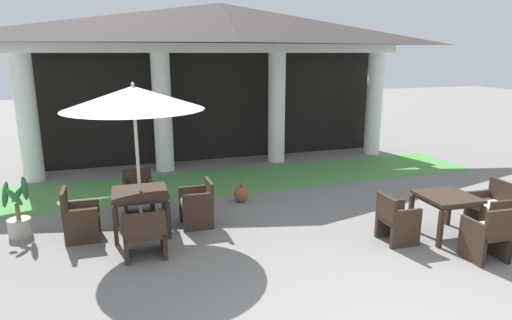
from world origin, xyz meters
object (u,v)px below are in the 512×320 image
object	(u,v)px
patio_chair_near_foreground_east	(492,207)
patio_chair_mid_left_west	(79,217)
patio_chair_near_foreground_south	(488,235)
patio_chair_mid_left_north	(138,193)
potted_palm_left_edge	(19,218)
terracotta_urn	(241,194)
patio_chair_mid_left_east	(198,204)
patio_chair_near_foreground_west	(396,220)
patio_table_near_foreground	(447,201)
patio_table_mid_left	(140,197)
patio_chair_mid_left_south	(145,233)
patio_umbrella_mid_left	(134,99)

from	to	relation	value
patio_chair_near_foreground_east	patio_chair_mid_left_west	size ratio (longest dim) A/B	0.99
patio_chair_near_foreground_south	patio_chair_mid_left_north	xyz separation A→B (m)	(-4.89, 3.75, -0.01)
potted_palm_left_edge	patio_chair_mid_left_west	bearing A→B (deg)	-24.20
potted_palm_left_edge	terracotta_urn	bearing A→B (deg)	7.28
patio_chair_near_foreground_east	patio_chair_mid_left_east	bearing A→B (deg)	72.52
patio_chair_near_foreground_west	patio_chair_mid_left_west	size ratio (longest dim) A/B	0.92
patio_chair_near_foreground_east	patio_chair_near_foreground_west	bearing A→B (deg)	90.00
patio_chair_mid_left_west	patio_chair_mid_left_east	xyz separation A→B (m)	(2.01, -0.03, 0.01)
patio_table_near_foreground	patio_table_mid_left	bearing A→B (deg)	160.10
patio_chair_mid_left_north	patio_chair_near_foreground_west	bearing A→B (deg)	146.27
patio_chair_near_foreground_south	patio_table_mid_left	world-z (taller)	patio_chair_near_foreground_south
patio_table_near_foreground	patio_chair_mid_left_east	size ratio (longest dim) A/B	1.08
patio_chair_mid_left_north	terracotta_urn	world-z (taller)	patio_chair_mid_left_north
patio_table_near_foreground	patio_chair_mid_left_south	bearing A→B (deg)	170.97
patio_chair_mid_left_east	potted_palm_left_edge	xyz separation A→B (m)	(-3.00, 0.48, -0.07)
patio_chair_near_foreground_south	patio_chair_mid_left_south	xyz separation A→B (m)	(-4.92, 1.75, -0.02)
potted_palm_left_edge	patio_umbrella_mid_left	bearing A→B (deg)	-13.00
patio_table_mid_left	patio_umbrella_mid_left	bearing A→B (deg)	116.57
terracotta_urn	patio_table_mid_left	bearing A→B (deg)	-154.90
patio_chair_mid_left_north	patio_chair_mid_left_east	distance (m)	1.42
patio_table_mid_left	patio_umbrella_mid_left	world-z (taller)	patio_umbrella_mid_left
patio_table_near_foreground	patio_chair_near_foreground_south	xyz separation A→B (m)	(-0.05, -0.96, -0.22)
patio_chair_near_foreground_west	patio_chair_mid_left_south	xyz separation A→B (m)	(-4.01, 0.74, 0.00)
patio_table_near_foreground	patio_chair_mid_left_north	world-z (taller)	patio_chair_mid_left_north
patio_chair_near_foreground_west	terracotta_urn	distance (m)	3.33
patio_table_mid_left	potted_palm_left_edge	size ratio (longest dim) A/B	0.85
patio_table_near_foreground	patio_chair_mid_left_north	xyz separation A→B (m)	(-4.93, 2.80, -0.23)
patio_chair_near_foreground_south	patio_chair_mid_left_north	size ratio (longest dim) A/B	1.03
patio_table_near_foreground	patio_umbrella_mid_left	size ratio (longest dim) A/B	0.35
patio_chair_mid_left_south	patio_chair_near_foreground_west	bearing A→B (deg)	-9.57
patio_table_near_foreground	potted_palm_left_edge	bearing A→B (deg)	162.03
terracotta_urn	patio_umbrella_mid_left	bearing A→B (deg)	-154.90
patio_chair_near_foreground_west	patio_chair_near_foreground_east	bearing A→B (deg)	90.00
patio_chair_mid_left_west	patio_chair_mid_left_north	world-z (taller)	patio_chair_mid_left_west
patio_table_near_foreground	patio_umbrella_mid_left	xyz separation A→B (m)	(-4.95, 1.79, 1.71)
patio_chair_near_foreground_west	patio_chair_near_foreground_south	distance (m)	1.35
patio_umbrella_mid_left	patio_chair_mid_left_north	world-z (taller)	patio_umbrella_mid_left
patio_chair_mid_left_east	potted_palm_left_edge	distance (m)	3.04
patio_chair_near_foreground_south	patio_chair_near_foreground_east	bearing A→B (deg)	44.88
patio_chair_near_foreground_west	patio_chair_mid_left_north	xyz separation A→B (m)	(-3.98, 2.75, 0.01)
patio_umbrella_mid_left	patio_chair_mid_left_east	world-z (taller)	patio_umbrella_mid_left
patio_chair_near_foreground_west	patio_chair_mid_left_east	distance (m)	3.46
patio_chair_near_foreground_east	potted_palm_left_edge	bearing A→B (deg)	76.69
patio_chair_near_foreground_west	terracotta_urn	xyz separation A→B (m)	(-1.88, 2.73, -0.21)
patio_chair_mid_left_west	potted_palm_left_edge	distance (m)	1.09
patio_table_mid_left	patio_chair_mid_left_south	distance (m)	1.04
patio_chair_mid_left_east	potted_palm_left_edge	bearing A→B (deg)	81.85
patio_chair_near_foreground_west	patio_chair_mid_left_west	distance (m)	5.30
patio_chair_mid_left_west	patio_chair_near_foreground_west	bearing A→B (deg)	71.52
patio_chair_mid_left_west	patio_chair_mid_left_north	size ratio (longest dim) A/B	1.05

